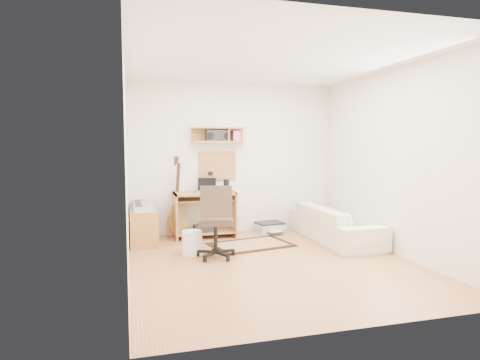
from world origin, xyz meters
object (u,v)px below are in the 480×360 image
object	(u,v)px
cabinet	(143,226)
desk	(205,215)
sofa	(335,218)
task_chair	(216,221)
printer	(270,228)

from	to	relation	value
cabinet	desk	bearing A→B (deg)	9.91
cabinet	sofa	distance (m)	3.03
task_chair	desk	bearing A→B (deg)	95.52
desk	cabinet	xyz separation A→B (m)	(-1.00, -0.18, -0.10)
desk	printer	size ratio (longest dim) A/B	2.14
cabinet	printer	size ratio (longest dim) A/B	1.92
cabinet	sofa	world-z (taller)	sofa
task_chair	printer	bearing A→B (deg)	55.79
printer	sofa	world-z (taller)	sofa
task_chair	sofa	xyz separation A→B (m)	(2.04, 0.45, -0.14)
desk	sofa	distance (m)	2.13
desk	cabinet	distance (m)	1.02
desk	task_chair	world-z (taller)	task_chair
sofa	printer	bearing A→B (deg)	42.98
cabinet	sofa	xyz separation A→B (m)	(2.96, -0.66, 0.10)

